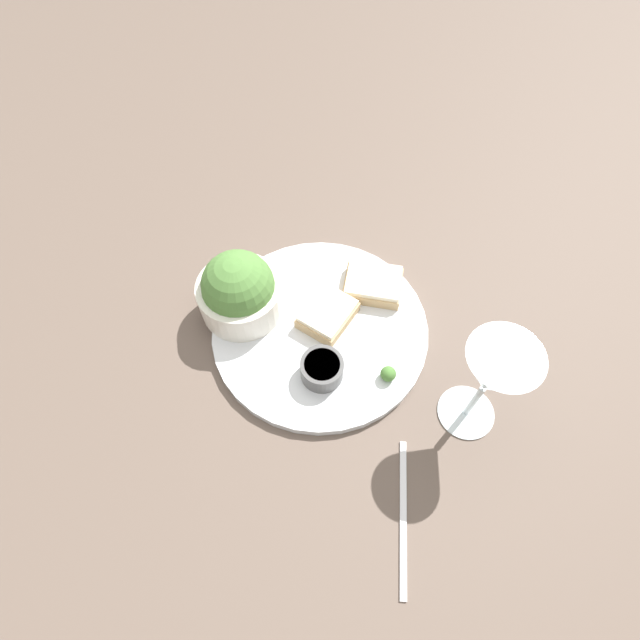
{
  "coord_description": "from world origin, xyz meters",
  "views": [
    {
      "loc": [
        -0.13,
        -0.33,
        0.64
      ],
      "look_at": [
        0.0,
        0.0,
        0.03
      ],
      "focal_mm": 28.0,
      "sensor_mm": 36.0,
      "label": 1
    }
  ],
  "objects_px": {
    "cheese_toast_near": "(373,284)",
    "cheese_toast_far": "(328,314)",
    "wine_glass": "(492,376)",
    "sauce_ramekin": "(322,368)",
    "salad_bowl": "(239,291)",
    "fork": "(403,516)"
  },
  "relations": [
    {
      "from": "cheese_toast_near",
      "to": "salad_bowl",
      "type": "bearing_deg",
      "value": 168.02
    },
    {
      "from": "cheese_toast_far",
      "to": "wine_glass",
      "type": "relative_size",
      "value": 0.59
    },
    {
      "from": "sauce_ramekin",
      "to": "cheese_toast_far",
      "type": "relative_size",
      "value": 0.59
    },
    {
      "from": "wine_glass",
      "to": "fork",
      "type": "bearing_deg",
      "value": -147.67
    },
    {
      "from": "cheese_toast_near",
      "to": "cheese_toast_far",
      "type": "distance_m",
      "value": 0.09
    },
    {
      "from": "sauce_ramekin",
      "to": "fork",
      "type": "height_order",
      "value": "sauce_ramekin"
    },
    {
      "from": "sauce_ramekin",
      "to": "cheese_toast_near",
      "type": "bearing_deg",
      "value": 40.05
    },
    {
      "from": "wine_glass",
      "to": "fork",
      "type": "relative_size",
      "value": 1.03
    },
    {
      "from": "salad_bowl",
      "to": "cheese_toast_near",
      "type": "height_order",
      "value": "salad_bowl"
    },
    {
      "from": "salad_bowl",
      "to": "cheese_toast_far",
      "type": "relative_size",
      "value": 1.21
    },
    {
      "from": "sauce_ramekin",
      "to": "fork",
      "type": "relative_size",
      "value": 0.35
    },
    {
      "from": "sauce_ramekin",
      "to": "wine_glass",
      "type": "distance_m",
      "value": 0.22
    },
    {
      "from": "sauce_ramekin",
      "to": "cheese_toast_near",
      "type": "relative_size",
      "value": 0.55
    },
    {
      "from": "cheese_toast_far",
      "to": "sauce_ramekin",
      "type": "bearing_deg",
      "value": -116.92
    },
    {
      "from": "wine_glass",
      "to": "fork",
      "type": "height_order",
      "value": "wine_glass"
    },
    {
      "from": "salad_bowl",
      "to": "cheese_toast_far",
      "type": "bearing_deg",
      "value": -30.68
    },
    {
      "from": "salad_bowl",
      "to": "cheese_toast_far",
      "type": "height_order",
      "value": "salad_bowl"
    },
    {
      "from": "cheese_toast_far",
      "to": "wine_glass",
      "type": "height_order",
      "value": "wine_glass"
    },
    {
      "from": "cheese_toast_near",
      "to": "fork",
      "type": "bearing_deg",
      "value": -107.8
    },
    {
      "from": "salad_bowl",
      "to": "wine_glass",
      "type": "bearing_deg",
      "value": -48.7
    },
    {
      "from": "salad_bowl",
      "to": "fork",
      "type": "height_order",
      "value": "salad_bowl"
    },
    {
      "from": "fork",
      "to": "sauce_ramekin",
      "type": "bearing_deg",
      "value": 96.62
    }
  ]
}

